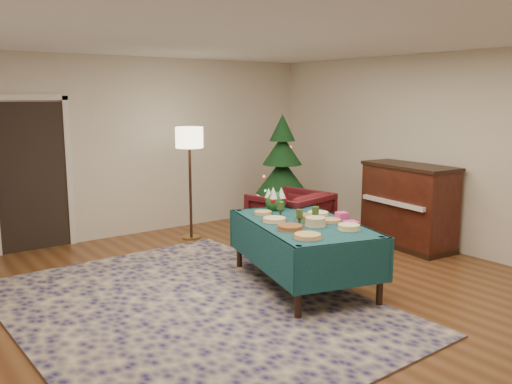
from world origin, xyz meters
TOP-DOWN VIEW (x-y plane):
  - room_shell at (0.00, 0.00)m, footprint 7.00×7.00m
  - doorway at (-1.60, 3.48)m, footprint 1.08×0.04m
  - rug at (-0.94, 0.34)m, footprint 3.32×4.29m
  - buffet_table at (0.42, 0.18)m, footprint 1.55×2.10m
  - platter_0 at (0.00, -0.36)m, footprint 0.31×0.31m
  - platter_1 at (0.57, -0.37)m, footprint 0.26×0.26m
  - platter_2 at (0.08, -0.00)m, footprint 0.31×0.31m
  - platter_3 at (0.40, -0.04)m, footprint 0.25×0.25m
  - platter_4 at (0.67, -0.01)m, footprint 0.26×0.26m
  - platter_5 at (0.17, 0.38)m, footprint 0.30×0.30m
  - platter_6 at (0.49, 0.23)m, footprint 0.25×0.25m
  - platter_7 at (0.80, 0.35)m, footprint 0.28×0.28m
  - platter_8 at (0.31, 0.76)m, footprint 0.24×0.24m
  - goblet_0 at (0.41, 0.57)m, footprint 0.08×0.08m
  - goblet_1 at (0.56, 0.13)m, footprint 0.08×0.08m
  - goblet_2 at (0.31, 0.12)m, footprint 0.08×0.08m
  - napkin_stack at (0.77, -0.22)m, footprint 0.18×0.18m
  - gift_box at (0.82, -0.02)m, footprint 0.14×0.14m
  - centerpiece at (0.60, 0.89)m, footprint 0.26×0.26m
  - armchair at (1.16, 1.28)m, footprint 1.06×1.02m
  - floor_lamp at (0.43, 2.72)m, footprint 0.41×0.41m
  - christmas_tree at (1.86, 2.32)m, footprint 1.15×1.15m
  - piano at (2.70, 0.52)m, footprint 0.76×1.41m

SIDE VIEW (x-z plane):
  - rug at x=-0.94m, z-range 0.00..0.02m
  - armchair at x=1.16m, z-range 0.00..0.93m
  - piano at x=2.70m, z-range -0.01..1.16m
  - buffet_table at x=0.42m, z-range 0.22..0.95m
  - platter_8 at x=0.31m, z-range 0.73..0.77m
  - platter_4 at x=0.67m, z-range 0.73..0.77m
  - platter_7 at x=0.80m, z-range 0.73..0.77m
  - napkin_stack at x=0.77m, z-range 0.73..0.77m
  - platter_0 at x=0.00m, z-range 0.73..0.78m
  - platter_2 at x=0.08m, z-range 0.73..0.78m
  - platter_5 at x=0.17m, z-range 0.73..0.78m
  - platter_1 at x=0.57m, z-range 0.73..0.79m
  - platter_6 at x=0.49m, z-range 0.73..0.80m
  - platter_3 at x=0.40m, z-range 0.73..0.83m
  - gift_box at x=0.82m, z-range 0.73..0.83m
  - goblet_0 at x=0.41m, z-range 0.74..0.91m
  - goblet_1 at x=0.56m, z-range 0.74..0.91m
  - goblet_2 at x=0.31m, z-range 0.74..0.91m
  - christmas_tree at x=1.86m, z-range -0.09..1.75m
  - centerpiece at x=0.60m, z-range 0.71..1.01m
  - doorway at x=-1.60m, z-range 0.02..2.18m
  - room_shell at x=0.00m, z-range -2.15..4.85m
  - floor_lamp at x=0.43m, z-range 0.58..2.25m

